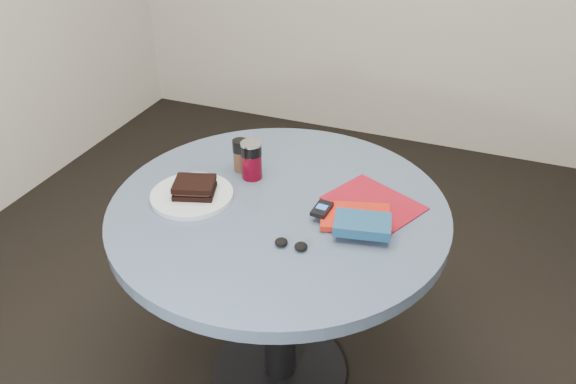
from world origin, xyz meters
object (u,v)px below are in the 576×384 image
(plate, at_px, (192,195))
(soda_can, at_px, (252,160))
(novel, at_px, (362,225))
(mp3_player, at_px, (322,209))
(magazine, at_px, (374,203))
(sandwich, at_px, (195,187))
(pepper_grinder, at_px, (240,155))
(red_book, at_px, (356,217))
(headphones, at_px, (291,244))
(table, at_px, (279,248))

(plate, relative_size, soda_can, 2.01)
(novel, xyz_separation_m, mp3_player, (-0.13, 0.04, -0.01))
(magazine, bearing_deg, sandwich, -136.38)
(plate, relative_size, pepper_grinder, 2.27)
(red_book, relative_size, novel, 1.28)
(soda_can, relative_size, mp3_player, 1.56)
(red_book, height_order, mp3_player, mp3_player)
(pepper_grinder, distance_m, headphones, 0.43)
(red_book, bearing_deg, plate, 171.01)
(red_book, bearing_deg, soda_can, 147.11)
(headphones, bearing_deg, pepper_grinder, 133.08)
(sandwich, bearing_deg, table, 13.12)
(sandwich, bearing_deg, red_book, 7.03)
(novel, height_order, mp3_player, novel)
(table, bearing_deg, pepper_grinder, 143.45)
(novel, bearing_deg, magazine, 81.00)
(magazine, xyz_separation_m, red_book, (-0.03, -0.10, 0.01))
(sandwich, height_order, red_book, sandwich)
(red_book, bearing_deg, mp3_player, 173.16)
(sandwich, relative_size, novel, 0.94)
(plate, height_order, sandwich, sandwich)
(pepper_grinder, height_order, mp3_player, pepper_grinder)
(pepper_grinder, xyz_separation_m, magazine, (0.45, -0.03, -0.05))
(plate, relative_size, red_book, 1.26)
(mp3_player, distance_m, headphones, 0.17)
(novel, relative_size, mp3_player, 1.93)
(sandwich, height_order, soda_can, soda_can)
(magazine, bearing_deg, mp3_player, -110.12)
(soda_can, height_order, novel, soda_can)
(magazine, height_order, novel, novel)
(novel, bearing_deg, table, 156.91)
(soda_can, distance_m, novel, 0.44)
(magazine, relative_size, mp3_player, 3.29)
(magazine, relative_size, red_book, 1.33)
(pepper_grinder, bearing_deg, table, -36.55)
(mp3_player, bearing_deg, sandwich, -173.57)
(mp3_player, bearing_deg, soda_can, 155.34)
(novel, bearing_deg, red_book, 108.82)
(magazine, xyz_separation_m, headphones, (-0.15, -0.28, 0.01))
(mp3_player, height_order, headphones, mp3_player)
(plate, height_order, magazine, plate)
(headphones, bearing_deg, magazine, 61.12)
(table, relative_size, soda_can, 8.15)
(magazine, bearing_deg, plate, -136.33)
(plate, bearing_deg, novel, 0.43)
(plate, distance_m, novel, 0.52)
(pepper_grinder, xyz_separation_m, mp3_player, (0.32, -0.15, -0.03))
(table, distance_m, soda_can, 0.29)
(sandwich, height_order, magazine, sandwich)
(soda_can, relative_size, magazine, 0.47)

